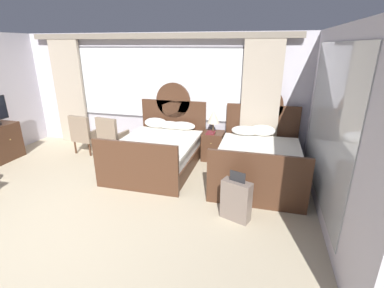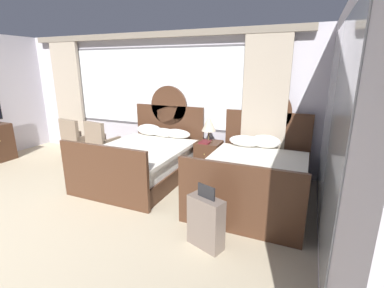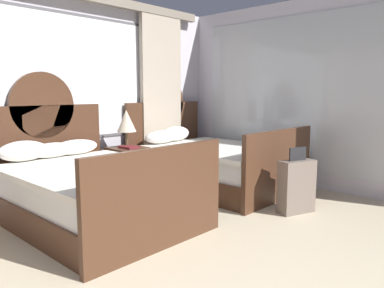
{
  "view_description": "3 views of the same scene",
  "coord_description": "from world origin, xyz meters",
  "px_view_note": "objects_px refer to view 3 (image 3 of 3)",
  "views": [
    {
      "loc": [
        2.45,
        -2.51,
        2.44
      ],
      "look_at": [
        1.3,
        1.82,
        0.83
      ],
      "focal_mm": 25.97,
      "sensor_mm": 36.0,
      "label": 1
    },
    {
      "loc": [
        3.12,
        -1.57,
        2.03
      ],
      "look_at": [
        1.69,
        1.77,
        1.0
      ],
      "focal_mm": 25.89,
      "sensor_mm": 36.0,
      "label": 2
    },
    {
      "loc": [
        -1.72,
        -0.92,
        1.38
      ],
      "look_at": [
        1.39,
        1.97,
        0.79
      ],
      "focal_mm": 34.98,
      "sensor_mm": 36.0,
      "label": 3
    }
  ],
  "objects_px": {
    "bed_near_window": "(89,188)",
    "bed_near_mirror": "(211,163)",
    "suitcase_on_floor": "(296,186)",
    "book_on_nightstand": "(129,147)",
    "nightstand_between_beds": "(128,170)",
    "table_lamp_on_nightstand": "(126,121)"
  },
  "relations": [
    {
      "from": "bed_near_mirror",
      "to": "suitcase_on_floor",
      "type": "distance_m",
      "value": 1.52
    },
    {
      "from": "nightstand_between_beds",
      "to": "suitcase_on_floor",
      "type": "bearing_deg",
      "value": -70.85
    },
    {
      "from": "nightstand_between_beds",
      "to": "book_on_nightstand",
      "type": "bearing_deg",
      "value": -111.76
    },
    {
      "from": "nightstand_between_beds",
      "to": "suitcase_on_floor",
      "type": "relative_size",
      "value": 0.82
    },
    {
      "from": "book_on_nightstand",
      "to": "bed_near_mirror",
      "type": "bearing_deg",
      "value": -29.13
    },
    {
      "from": "bed_near_mirror",
      "to": "book_on_nightstand",
      "type": "relative_size",
      "value": 8.36
    },
    {
      "from": "bed_near_window",
      "to": "bed_near_mirror",
      "type": "height_order",
      "value": "same"
    },
    {
      "from": "bed_near_window",
      "to": "book_on_nightstand",
      "type": "height_order",
      "value": "bed_near_window"
    },
    {
      "from": "bed_near_window",
      "to": "book_on_nightstand",
      "type": "xyz_separation_m",
      "value": [
        0.98,
        0.57,
        0.29
      ]
    },
    {
      "from": "bed_near_window",
      "to": "book_on_nightstand",
      "type": "bearing_deg",
      "value": 30.22
    },
    {
      "from": "table_lamp_on_nightstand",
      "to": "nightstand_between_beds",
      "type": "bearing_deg",
      "value": 55.28
    },
    {
      "from": "bed_near_window",
      "to": "bed_near_mirror",
      "type": "relative_size",
      "value": 1.0
    },
    {
      "from": "bed_near_window",
      "to": "bed_near_mirror",
      "type": "xyz_separation_m",
      "value": [
        2.03,
        -0.01,
        -0.0
      ]
    },
    {
      "from": "table_lamp_on_nightstand",
      "to": "suitcase_on_floor",
      "type": "distance_m",
      "value": 2.39
    },
    {
      "from": "table_lamp_on_nightstand",
      "to": "suitcase_on_floor",
      "type": "xyz_separation_m",
      "value": [
        0.76,
        -2.16,
        -0.68
      ]
    },
    {
      "from": "table_lamp_on_nightstand",
      "to": "bed_near_mirror",
      "type": "bearing_deg",
      "value": -33.37
    },
    {
      "from": "table_lamp_on_nightstand",
      "to": "book_on_nightstand",
      "type": "distance_m",
      "value": 0.35
    },
    {
      "from": "suitcase_on_floor",
      "to": "book_on_nightstand",
      "type": "bearing_deg",
      "value": 110.81
    },
    {
      "from": "bed_near_mirror",
      "to": "book_on_nightstand",
      "type": "bearing_deg",
      "value": 150.87
    },
    {
      "from": "book_on_nightstand",
      "to": "bed_near_window",
      "type": "bearing_deg",
      "value": -149.78
    },
    {
      "from": "table_lamp_on_nightstand",
      "to": "book_on_nightstand",
      "type": "xyz_separation_m",
      "value": [
        -0.03,
        -0.09,
        -0.34
      ]
    },
    {
      "from": "bed_near_mirror",
      "to": "book_on_nightstand",
      "type": "distance_m",
      "value": 1.24
    }
  ]
}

